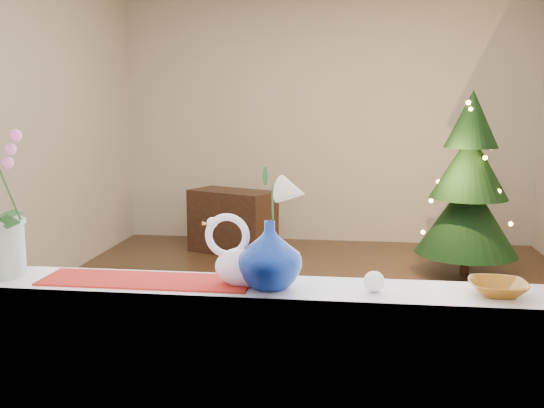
% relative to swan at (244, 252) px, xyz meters
% --- Properties ---
extents(ground, '(5.00, 5.00, 0.00)m').
position_rel_swan_xyz_m(ground, '(0.05, 2.38, -1.03)').
color(ground, '#3C2418').
rests_on(ground, ground).
extents(wall_back, '(4.50, 0.10, 2.70)m').
position_rel_swan_xyz_m(wall_back, '(0.05, 4.88, 0.32)').
color(wall_back, beige).
rests_on(wall_back, ground).
extents(wall_front, '(4.50, 0.10, 2.70)m').
position_rel_swan_xyz_m(wall_front, '(0.05, -0.12, 0.32)').
color(wall_front, beige).
rests_on(wall_front, ground).
extents(wall_left, '(0.10, 5.00, 2.70)m').
position_rel_swan_xyz_m(wall_left, '(-2.20, 2.38, 0.32)').
color(wall_left, beige).
rests_on(wall_left, ground).
extents(windowsill, '(2.20, 0.26, 0.04)m').
position_rel_swan_xyz_m(windowsill, '(0.05, 0.01, -0.13)').
color(windowsill, white).
rests_on(windowsill, window_apron).
extents(window_frame, '(2.22, 0.06, 1.60)m').
position_rel_swan_xyz_m(window_frame, '(0.05, -0.09, 0.67)').
color(window_frame, white).
rests_on(window_frame, windowsill).
extents(runner, '(0.70, 0.20, 0.01)m').
position_rel_swan_xyz_m(runner, '(-0.33, 0.01, -0.11)').
color(runner, maroon).
rests_on(runner, windowsill).
extents(swan, '(0.28, 0.16, 0.22)m').
position_rel_swan_xyz_m(swan, '(0.00, 0.00, 0.00)').
color(swan, white).
rests_on(swan, windowsill).
extents(blue_vase, '(0.25, 0.25, 0.25)m').
position_rel_swan_xyz_m(blue_vase, '(0.08, -0.01, 0.01)').
color(blue_vase, navy).
rests_on(blue_vase, windowsill).
extents(lily, '(0.14, 0.08, 0.19)m').
position_rel_swan_xyz_m(lily, '(0.08, -0.01, 0.23)').
color(lily, beige).
rests_on(lily, blue_vase).
extents(paperweight, '(0.08, 0.08, 0.07)m').
position_rel_swan_xyz_m(paperweight, '(0.41, -0.02, -0.08)').
color(paperweight, white).
rests_on(paperweight, windowsill).
extents(amber_dish, '(0.16, 0.16, 0.04)m').
position_rel_swan_xyz_m(amber_dish, '(0.79, 0.00, -0.09)').
color(amber_dish, '#905811').
rests_on(amber_dish, windowsill).
extents(xmas_tree, '(1.12, 1.12, 1.64)m').
position_rel_swan_xyz_m(xmas_tree, '(1.37, 3.63, -0.21)').
color(xmas_tree, black).
rests_on(xmas_tree, ground).
extents(side_table, '(0.96, 0.75, 0.65)m').
position_rel_swan_xyz_m(side_table, '(-0.87, 4.18, -0.71)').
color(side_table, black).
rests_on(side_table, ground).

